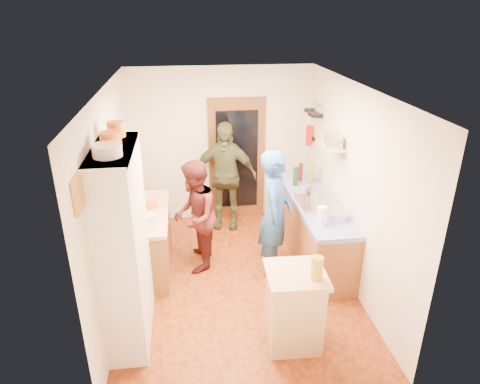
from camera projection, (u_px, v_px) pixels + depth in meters
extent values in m
cube|color=#923D15|center=(237.00, 280.00, 5.86)|extent=(3.00, 4.00, 0.02)
cube|color=silver|center=(236.00, 87.00, 4.81)|extent=(3.00, 4.00, 0.02)
cube|color=silver|center=(222.00, 145.00, 7.16)|extent=(3.00, 0.02, 2.60)
cube|color=silver|center=(266.00, 291.00, 3.51)|extent=(3.00, 0.02, 2.60)
cube|color=silver|center=(112.00, 200.00, 5.16)|extent=(0.02, 4.00, 2.60)
cube|color=silver|center=(352.00, 187.00, 5.52)|extent=(0.02, 4.00, 2.60)
cube|color=brown|center=(237.00, 159.00, 7.26)|extent=(0.95, 0.06, 2.10)
cube|color=black|center=(237.00, 160.00, 7.23)|extent=(0.70, 0.02, 1.70)
cube|color=white|center=(124.00, 247.00, 4.54)|extent=(0.40, 1.20, 2.20)
cube|color=white|center=(112.00, 150.00, 4.10)|extent=(0.40, 1.14, 0.04)
cylinder|color=white|center=(107.00, 150.00, 3.84)|extent=(0.27, 0.27, 0.11)
cylinder|color=orange|center=(111.00, 140.00, 4.07)|extent=(0.20, 0.20, 0.16)
cylinder|color=orange|center=(116.00, 129.00, 4.41)|extent=(0.18, 0.18, 0.16)
cube|color=#985B2D|center=(147.00, 242.00, 5.95)|extent=(0.60, 1.40, 0.85)
cube|color=tan|center=(144.00, 213.00, 5.77)|extent=(0.64, 1.44, 0.05)
cube|color=white|center=(145.00, 222.00, 5.28)|extent=(0.28, 0.22, 0.18)
cylinder|color=white|center=(139.00, 211.00, 5.59)|extent=(0.19, 0.19, 0.18)
cylinder|color=orange|center=(151.00, 204.00, 5.88)|extent=(0.22, 0.22, 0.09)
cube|color=tan|center=(148.00, 195.00, 6.22)|extent=(0.35, 0.30, 0.02)
cube|color=#985B2D|center=(313.00, 230.00, 6.29)|extent=(0.60, 2.20, 0.84)
cube|color=#1522AD|center=(315.00, 202.00, 6.11)|extent=(0.62, 2.22, 0.06)
cube|color=silver|center=(318.00, 203.00, 5.97)|extent=(0.55, 0.58, 0.04)
cylinder|color=silver|center=(312.00, 194.00, 6.05)|extent=(0.19, 0.19, 0.13)
cylinder|color=#143F14|center=(296.00, 176.00, 6.55)|extent=(0.09, 0.09, 0.30)
cylinder|color=#591419|center=(301.00, 172.00, 6.74)|extent=(0.07, 0.07, 0.28)
cylinder|color=olive|center=(311.00, 173.00, 6.61)|extent=(0.08, 0.08, 0.33)
cylinder|color=white|center=(322.00, 216.00, 5.36)|extent=(0.14, 0.14, 0.26)
cylinder|color=silver|center=(337.00, 216.00, 5.53)|extent=(0.34, 0.34, 0.10)
cube|color=tan|center=(294.00, 309.00, 4.63)|extent=(0.57, 0.57, 0.86)
cube|color=tan|center=(296.00, 274.00, 4.45)|extent=(0.64, 0.64, 0.05)
cube|color=white|center=(290.00, 271.00, 4.48)|extent=(0.36, 0.29, 0.02)
cylinder|color=#AD9E2D|center=(317.00, 268.00, 4.29)|extent=(0.13, 0.13, 0.25)
cylinder|color=silver|center=(318.00, 104.00, 6.60)|extent=(0.02, 0.65, 0.02)
cylinder|color=black|center=(317.00, 115.00, 6.48)|extent=(0.18, 0.18, 0.05)
cylinder|color=black|center=(313.00, 114.00, 6.67)|extent=(0.16, 0.16, 0.05)
cylinder|color=black|center=(309.00, 110.00, 6.85)|extent=(0.17, 0.17, 0.05)
cube|color=tan|center=(333.00, 147.00, 5.75)|extent=(0.26, 0.42, 0.03)
cube|color=silver|center=(334.00, 141.00, 5.71)|extent=(0.29, 0.35, 0.15)
cube|color=black|center=(313.00, 139.00, 7.00)|extent=(0.06, 0.10, 0.04)
cylinder|color=red|center=(309.00, 136.00, 6.97)|extent=(0.11, 0.11, 0.32)
cube|color=gold|center=(78.00, 195.00, 3.45)|extent=(0.03, 0.25, 0.30)
imported|color=#254F91|center=(277.00, 215.00, 5.69)|extent=(0.61, 0.75, 1.78)
imported|color=#4A1917|center=(197.00, 215.00, 5.90)|extent=(0.69, 0.84, 1.59)
imported|color=#404326|center=(225.00, 176.00, 6.97)|extent=(1.13, 0.66, 1.80)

